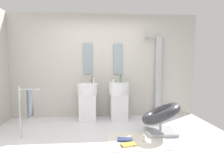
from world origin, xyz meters
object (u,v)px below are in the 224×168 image
Objects in this scene: pedestal_sink_left at (88,100)px; soap_bottle_white at (113,81)px; magazine_ochre at (129,145)px; lounge_chair at (161,116)px; soap_bottle_grey at (120,80)px; soap_bottle_amber at (93,80)px; soap_bottle_black at (92,80)px; soap_bottle_green at (121,79)px; pedestal_sink_right at (119,100)px; magazine_charcoal at (127,145)px; towel_rack at (28,104)px; coffee_mug at (143,138)px; soap_bottle_clear at (93,80)px; magazine_navy at (125,140)px; shower_column at (158,74)px.

soap_bottle_white reaches higher than pedestal_sink_left.
pedestal_sink_left reaches higher than magazine_ochre.
soap_bottle_grey is (-0.66, 1.16, 0.60)m from lounge_chair.
soap_bottle_amber is (-0.49, 0.10, 0.01)m from soap_bottle_white.
magazine_ochre is at bearing -85.40° from soap_bottle_white.
soap_bottle_green reaches higher than soap_bottle_black.
magazine_ochre is 2.08× the size of soap_bottle_white.
pedestal_sink_right is 1.62m from magazine_charcoal.
pedestal_sink_left reaches higher than towel_rack.
pedestal_sink_right is 6.54× the size of soap_bottle_black.
pedestal_sink_left is 1.77m from coffee_mug.
lounge_chair is 6.72× the size of soap_bottle_black.
magazine_charcoal is 1.33× the size of soap_bottle_clear.
towel_rack is at bearing -146.86° from soap_bottle_grey.
pedestal_sink_left is at bearing 180.00° from pedestal_sink_right.
towel_rack is at bearing -138.47° from soap_bottle_clear.
magazine_navy is (-0.05, -1.34, -0.46)m from pedestal_sink_right.
magazine_navy is 1.71× the size of soap_bottle_black.
lounge_chair is 1.46m from soap_bottle_green.
soap_bottle_white reaches higher than lounge_chair.
pedestal_sink_left is at bearing 123.89° from magazine_navy.
towel_rack is at bearing -147.42° from soap_bottle_green.
soap_bottle_amber reaches higher than coffee_mug.
soap_bottle_white is 0.50m from soap_bottle_amber.
magazine_charcoal is 0.35m from coffee_mug.
pedestal_sink_right is 1.42m from magazine_navy.
magazine_ochre is 1.90m from soap_bottle_clear.
soap_bottle_clear is (-0.89, 1.35, 0.92)m from coffee_mug.
soap_bottle_clear is 1.38× the size of soap_bottle_grey.
magazine_charcoal is 1.82× the size of soap_bottle_grey.
magazine_charcoal is at bearing 153.72° from magazine_ochre.
coffee_mug is at bearing -81.30° from soap_bottle_grey.
soap_bottle_white is at bearing -166.49° from shower_column.
soap_bottle_green is (0.03, -0.01, 0.03)m from soap_bottle_grey.
soap_bottle_white is 0.99× the size of soap_bottle_grey.
magazine_charcoal is at bearing -120.59° from shower_column.
soap_bottle_black reaches higher than magazine_ochre.
soap_bottle_white is 0.24m from soap_bottle_grey.
pedestal_sink_left is at bearing -171.65° from shower_column.
soap_bottle_grey is at bearing 119.68° from lounge_chair.
pedestal_sink_right is 1.22m from shower_column.
towel_rack is at bearing -135.14° from soap_bottle_black.
soap_bottle_white is (0.62, -0.02, 0.47)m from pedestal_sink_left.
magazine_charcoal is at bearing -93.50° from soap_bottle_green.
shower_column reaches higher than coffee_mug.
soap_bottle_clear reaches higher than soap_bottle_black.
towel_rack is at bearing 176.61° from magazine_navy.
shower_column is at bearing 65.02° from coffee_mug.
soap_bottle_clear is 0.70m from soap_bottle_green.
pedestal_sink_left is 8.07× the size of soap_bottle_grey.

